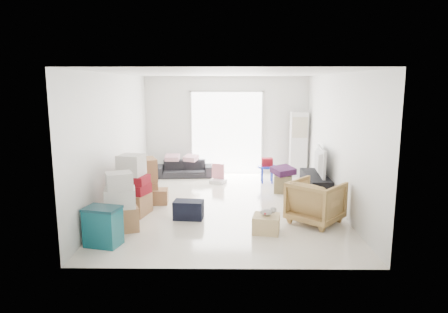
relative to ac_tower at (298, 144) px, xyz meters
The scene contains 21 objects.
room_shell 3.32m from the ac_tower, 126.35° to the right, with size 4.98×6.48×3.18m.
sliding_door 2.01m from the ac_tower, behind, with size 2.10×0.04×2.33m.
ac_tower is the anchor object (origin of this frame).
tv_console 2.13m from the ac_tower, 88.59° to the right, with size 0.45×1.49×0.50m, color black.
television 2.06m from the ac_tower, 88.59° to the right, with size 1.05×0.60×0.14m, color black.
sofa 3.16m from the ac_tower, behind, with size 1.50×0.44×0.59m, color #242428.
pillow_left 3.43m from the ac_tower, behind, with size 0.35×0.28×0.11m, color #BE8A96.
pillow_right 2.92m from the ac_tower, behind, with size 0.37×0.29×0.13m, color #BE8A96.
armchair 3.81m from the ac_tower, 94.82° to the right, with size 0.83×0.78×0.86m, color tan.
storage_bins 6.22m from the ac_tower, 128.40° to the right, with size 0.61×0.50×0.62m.
box_stack_a 5.65m from the ac_tower, 131.77° to the right, with size 0.69×0.64×1.02m.
box_stack_b 5.03m from the ac_tower, 138.42° to the right, with size 0.73×0.69×1.17m.
box_stack_c 4.50m from the ac_tower, 146.10° to the right, with size 0.71×0.70×0.94m.
loose_box 4.33m from the ac_tower, 141.99° to the right, with size 0.37×0.37×0.31m, color #9B7346.
duffel_bag 4.52m from the ac_tower, 126.37° to the right, with size 0.54×0.33×0.35m, color black.
ottoman 1.94m from the ac_tower, 110.33° to the right, with size 0.41×0.41×0.41m, color #8B7D51.
blanket 1.86m from the ac_tower, 110.33° to the right, with size 0.45×0.45×0.14m, color #421B45.
kids_table 1.26m from the ac_tower, 140.32° to the right, with size 0.50×0.50×0.63m.
toy_walker 2.43m from the ac_tower, 159.43° to the right, with size 0.45×0.44×0.48m.
wood_crate 4.50m from the ac_tower, 106.43° to the right, with size 0.44×0.44×0.29m, color #DFBD81.
plush_bunny 4.45m from the ac_tower, 106.08° to the right, with size 0.28×0.17×0.14m.
Camera 1 is at (0.05, -8.09, 2.49)m, focal length 32.00 mm.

